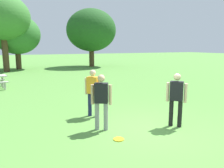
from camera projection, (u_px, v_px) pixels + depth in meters
name	position (u px, v px, depth m)	size (l,w,h in m)	color
ground_plane	(153.00, 130.00, 6.51)	(120.00, 120.00, 0.00)	#568E3D
person_thrower	(93.00, 90.00, 7.65)	(0.45, 0.47, 1.64)	#1E234C
person_catcher	(176.00, 96.00, 6.67)	(0.45, 0.47, 1.64)	black
person_bystander	(101.00, 99.00, 6.39)	(0.53, 0.39, 1.64)	gray
frisbee	(119.00, 139.00, 5.85)	(0.28, 0.28, 0.03)	yellow
tree_far_right	(2.00, 17.00, 20.33)	(4.92, 4.92, 7.13)	#4C3823
tree_slender_mid	(17.00, 35.00, 22.68)	(4.71, 4.71, 5.58)	#4C3823
tree_back_left	(91.00, 30.00, 25.63)	(5.71, 5.71, 6.64)	#4C3823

